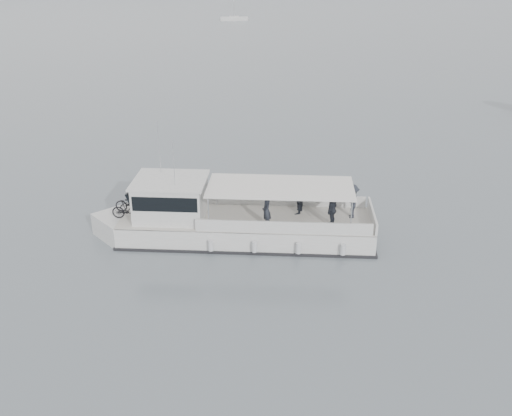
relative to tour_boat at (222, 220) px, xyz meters
name	(u,v)px	position (x,y,z in m)	size (l,w,h in m)	color
ground	(147,236)	(-3.54, 1.43, -0.97)	(1400.00, 1400.00, 0.00)	slate
tour_boat	(222,220)	(0.00, 0.00, 0.00)	(13.64, 8.00, 5.90)	silver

